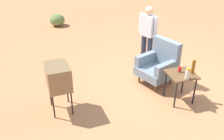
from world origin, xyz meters
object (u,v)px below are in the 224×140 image
at_px(bottle_tall_amber, 193,67).
at_px(armchair, 159,64).
at_px(tv_on_stand, 58,77).
at_px(soda_can_red, 180,69).
at_px(side_table, 181,78).
at_px(person_standing, 148,33).
at_px(flower_vase, 188,72).

bearing_deg(bottle_tall_amber, armchair, -159.59).
bearing_deg(tv_on_stand, soda_can_red, 82.83).
xyz_separation_m(side_table, tv_on_stand, (-0.39, -2.49, 0.22)).
relative_size(tv_on_stand, bottle_tall_amber, 3.43).
bearing_deg(person_standing, armchair, -5.65).
distance_m(armchair, person_standing, 1.05).
relative_size(tv_on_stand, soda_can_red, 8.44).
height_order(side_table, flower_vase, flower_vase).
distance_m(armchair, tv_on_stand, 2.46).
height_order(tv_on_stand, person_standing, person_standing).
bearing_deg(flower_vase, armchair, -175.42).
bearing_deg(bottle_tall_amber, side_table, -100.09).
height_order(person_standing, bottle_tall_amber, person_standing).
relative_size(armchair, flower_vase, 4.00).
height_order(bottle_tall_amber, soda_can_red, bottle_tall_amber).
bearing_deg(soda_can_red, tv_on_stand, -97.17).
distance_m(tv_on_stand, bottle_tall_amber, 2.76).
height_order(tv_on_stand, soda_can_red, tv_on_stand).
xyz_separation_m(armchair, tv_on_stand, (0.43, -2.40, 0.28)).
xyz_separation_m(tv_on_stand, bottle_tall_amber, (0.43, 2.72, 0.02)).
bearing_deg(tv_on_stand, side_table, 81.02).
bearing_deg(flower_vase, bottle_tall_amber, 125.08).
xyz_separation_m(tv_on_stand, flower_vase, (0.60, 2.48, 0.02)).
bearing_deg(flower_vase, soda_can_red, 179.33).
distance_m(armchair, flower_vase, 1.08).
relative_size(armchair, tv_on_stand, 1.03).
bearing_deg(side_table, person_standing, -179.99).
relative_size(side_table, tv_on_stand, 0.64).
xyz_separation_m(armchair, soda_can_red, (0.74, 0.09, 0.22)).
bearing_deg(side_table, bottle_tall_amber, 79.91).
xyz_separation_m(armchair, side_table, (0.82, 0.09, 0.06)).
height_order(armchair, side_table, armchair).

